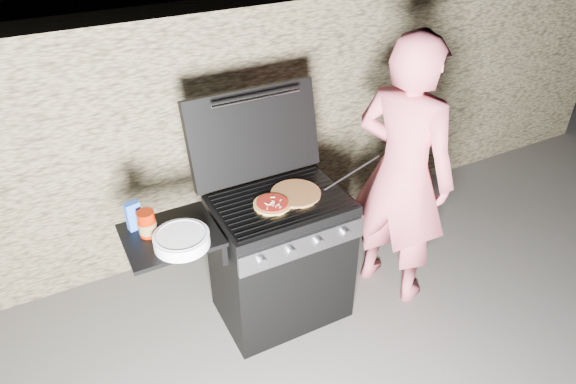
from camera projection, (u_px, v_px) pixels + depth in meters
name	position (u px, v px, depth m)	size (l,w,h in m)	color
ground	(282.00, 308.00, 3.53)	(50.00, 50.00, 0.00)	#53504C
stone_wall	(217.00, 130.00, 3.81)	(8.00, 0.35, 1.80)	tan
gas_grill	(245.00, 271.00, 3.18)	(1.34, 0.79, 0.91)	black
pizza_topped	(272.00, 204.00, 2.97)	(0.22, 0.22, 0.02)	tan
pizza_plain	(296.00, 193.00, 3.07)	(0.30, 0.30, 0.02)	#D18545
sauce_jar	(147.00, 223.00, 2.73)	(0.09, 0.09, 0.15)	#8C1500
blue_carton	(134.00, 216.00, 2.77)	(0.08, 0.04, 0.17)	blue
plate_stack	(182.00, 240.00, 2.68)	(0.29, 0.29, 0.07)	white
person	(402.00, 174.00, 3.24)	(0.67, 0.44, 1.85)	#E66274
tongs	(352.00, 172.00, 3.20)	(0.01, 0.01, 0.46)	black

